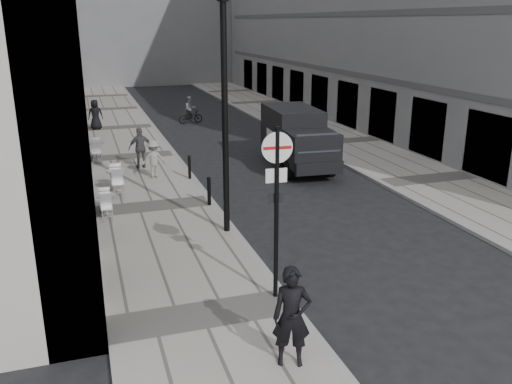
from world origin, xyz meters
TOP-DOWN VIEW (x-y plane):
  - ground at (0.00, 0.00)m, footprint 120.00×120.00m
  - sidewalk at (-2.00, 18.00)m, footprint 4.00×60.00m
  - far_sidewalk at (9.00, 18.00)m, footprint 4.00×60.00m
  - walking_man at (-0.80, 0.49)m, footprint 0.81×0.66m
  - sign_post at (-0.20, 3.00)m, footprint 0.68×0.12m
  - lamppost at (-0.20, 7.34)m, footprint 0.31×0.31m
  - bollard_near at (-0.15, 13.32)m, footprint 0.12×0.12m
  - bollard_far at (-0.15, 9.87)m, footprint 0.12×0.12m
  - panel_van at (4.81, 14.14)m, footprint 2.39×5.52m
  - cyclist at (2.47, 26.24)m, footprint 1.68×0.90m
  - pedestrian_a at (-1.80, 15.63)m, footprint 1.07×0.53m
  - pedestrian_b at (-1.48, 13.94)m, footprint 1.00×0.59m
  - pedestrian_c at (-3.32, 25.38)m, footprint 0.87×0.57m
  - cafe_table_near at (-3.60, 9.84)m, footprint 0.65×1.47m
  - cafe_table_mid at (-3.06, 12.37)m, footprint 0.76×1.72m
  - cafe_table_far at (-3.60, 17.60)m, footprint 0.76×1.72m

SIDE VIEW (x-z plane):
  - ground at x=0.00m, z-range 0.00..0.00m
  - sidewalk at x=-2.00m, z-range 0.00..0.12m
  - far_sidewalk at x=9.00m, z-range 0.00..0.12m
  - cafe_table_near at x=-3.60m, z-range 0.13..0.96m
  - bollard_near at x=-0.15m, z-range 0.12..1.02m
  - bollard_far at x=-0.15m, z-range 0.12..1.06m
  - cafe_table_mid at x=-3.06m, z-range 0.13..1.11m
  - cafe_table_far at x=-3.60m, z-range 0.13..1.11m
  - cyclist at x=2.47m, z-range -0.19..1.53m
  - pedestrian_b at x=-1.48m, z-range 0.12..1.65m
  - pedestrian_c at x=-3.32m, z-range 0.12..1.87m
  - pedestrian_a at x=-1.80m, z-range 0.12..1.89m
  - walking_man at x=-0.80m, z-range 0.12..2.05m
  - panel_van at x=4.81m, z-range 0.16..2.70m
  - sign_post at x=-0.20m, z-range 0.67..4.64m
  - lamppost at x=-0.20m, z-range 0.51..7.48m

